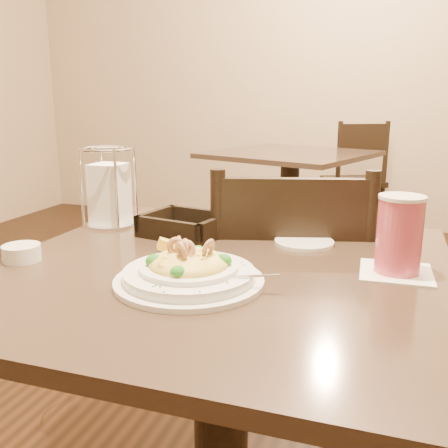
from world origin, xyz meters
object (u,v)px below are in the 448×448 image
(pasta_bowl, at_px, (189,271))
(bread_basket, at_px, (184,227))
(butter_ramekin, at_px, (22,253))
(background_table, at_px, (289,190))
(dining_chair_far, at_px, (355,176))
(dining_chair_near, at_px, (286,318))
(napkin_caddy, at_px, (110,192))
(drink_glass, at_px, (399,235))
(main_table, at_px, (221,371))
(side_plate, at_px, (304,242))

(pasta_bowl, bearing_deg, bread_basket, 114.26)
(bread_basket, relative_size, butter_ramekin, 2.79)
(background_table, xyz_separation_m, dining_chair_far, (0.35, 0.88, -0.02))
(dining_chair_near, height_order, butter_ramekin, dining_chair_near)
(dining_chair_near, height_order, napkin_caddy, napkin_caddy)
(background_table, distance_m, drink_glass, 2.28)
(dining_chair_near, bearing_deg, background_table, -94.50)
(pasta_bowl, relative_size, napkin_caddy, 1.46)
(bread_basket, height_order, napkin_caddy, napkin_caddy)
(drink_glass, bearing_deg, background_table, 106.24)
(dining_chair_far, relative_size, butter_ramekin, 12.03)
(bread_basket, bearing_deg, main_table, -49.61)
(bread_basket, bearing_deg, dining_chair_far, 85.81)
(pasta_bowl, height_order, bread_basket, pasta_bowl)
(drink_glass, height_order, side_plate, drink_glass)
(napkin_caddy, bearing_deg, bread_basket, -7.21)
(drink_glass, bearing_deg, napkin_caddy, 167.73)
(side_plate, bearing_deg, napkin_caddy, 178.29)
(background_table, bearing_deg, side_plate, -78.03)
(background_table, xyz_separation_m, drink_glass, (0.63, -2.17, 0.32))
(bread_basket, distance_m, butter_ramekin, 0.38)
(butter_ramekin, bearing_deg, dining_chair_near, 44.85)
(dining_chair_near, xyz_separation_m, bread_basket, (-0.23, -0.17, 0.28))
(drink_glass, relative_size, butter_ramekin, 1.97)
(bread_basket, bearing_deg, dining_chair_near, 36.83)
(dining_chair_far, distance_m, pasta_bowl, 3.24)
(background_table, relative_size, drink_glass, 7.53)
(dining_chair_near, height_order, dining_chair_far, same)
(background_table, height_order, butter_ramekin, butter_ramekin)
(background_table, distance_m, side_plate, 2.09)
(background_table, bearing_deg, dining_chair_far, 68.27)
(dining_chair_far, xyz_separation_m, pasta_bowl, (-0.07, -3.23, 0.29))
(main_table, height_order, dining_chair_far, dining_chair_far)
(dining_chair_near, xyz_separation_m, dining_chair_far, (-0.01, 2.75, 0.00))
(main_table, bearing_deg, drink_glass, 9.83)
(main_table, xyz_separation_m, bread_basket, (-0.16, 0.19, 0.26))
(dining_chair_far, distance_m, butter_ramekin, 3.26)
(napkin_caddy, bearing_deg, drink_glass, -12.27)
(bread_basket, xyz_separation_m, side_plate, (0.29, 0.01, -0.02))
(drink_glass, relative_size, bread_basket, 0.71)
(dining_chair_near, relative_size, dining_chair_far, 1.00)
(background_table, relative_size, pasta_bowl, 3.79)
(dining_chair_far, relative_size, side_plate, 6.80)
(napkin_caddy, height_order, side_plate, napkin_caddy)
(side_plate, distance_m, butter_ramekin, 0.62)
(drink_glass, bearing_deg, dining_chair_far, 95.31)
(dining_chair_far, relative_size, napkin_caddy, 4.47)
(dining_chair_far, distance_m, side_plate, 2.92)
(butter_ramekin, bearing_deg, main_table, 15.19)
(pasta_bowl, distance_m, butter_ramekin, 0.38)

